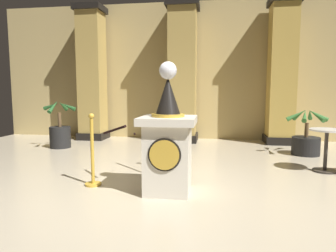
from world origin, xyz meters
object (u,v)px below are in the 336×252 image
stanchion_near (170,150)px  stanchion_far (93,160)px  pedestal_clock (168,144)px  potted_palm_right (306,141)px  cafe_table (326,145)px  potted_palm_left (60,133)px

stanchion_near → stanchion_far: size_ratio=0.98×
pedestal_clock → potted_palm_right: bearing=47.9°
stanchion_far → potted_palm_right: size_ratio=1.02×
cafe_table → pedestal_clock: bearing=-149.9°
stanchion_near → stanchion_far: stanchion_far is taller
stanchion_near → potted_palm_right: bearing=32.4°
stanchion_far → potted_palm_right: (3.71, 2.73, -0.06)m
cafe_table → stanchion_far: bearing=-160.1°
potted_palm_left → stanchion_far: bearing=-54.4°
stanchion_far → stanchion_near: bearing=45.1°
stanchion_far → potted_palm_right: 4.61m
stanchion_near → cafe_table: bearing=6.8°
pedestal_clock → potted_palm_right: pedestal_clock is taller
pedestal_clock → potted_palm_left: pedestal_clock is taller
potted_palm_left → potted_palm_right: 5.67m
stanchion_far → potted_palm_left: potted_palm_left is taller
stanchion_near → potted_palm_left: 3.42m
pedestal_clock → potted_palm_left: 4.22m
stanchion_near → potted_palm_left: bearing=149.8°
potted_palm_left → stanchion_near: bearing=-30.2°
stanchion_near → cafe_table: 2.65m
potted_palm_right → cafe_table: potted_palm_right is taller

